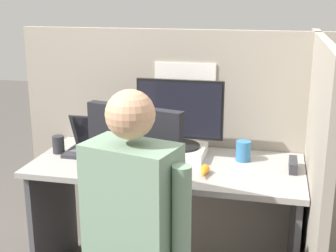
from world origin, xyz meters
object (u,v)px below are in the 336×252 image
Objects in this scene: carrot_toy at (204,172)px; office_chair at (135,250)px; stapler at (293,165)px; person at (132,237)px; monitor at (180,114)px; laptop at (99,146)px; coffee_mug at (243,151)px; paper_box at (179,151)px; pen_cup at (58,144)px.

carrot_toy is 0.12× the size of office_chair.
person is at bearing -124.72° from stapler.
carrot_toy is (0.18, -0.27, -0.22)m from monitor.
laptop is 0.80m from coffee_mug.
coffee_mug reaches higher than stapler.
person is at bearing -88.97° from paper_box.
pen_cup is (-0.67, -0.10, -0.19)m from monitor.
person reaches higher than carrot_toy.
office_chair reaches higher than paper_box.
coffee_mug reaches higher than paper_box.
pen_cup is (-1.28, -0.02, 0.02)m from stapler.
office_chair is (-0.64, -0.68, -0.18)m from stapler.
pen_cup is at bearing -178.93° from stapler.
office_chair is 0.94m from pen_cup.
laptop is 0.98m from person.
person reaches higher than stapler.
paper_box is 0.22× the size of person.
laptop is 1.05m from stapler.
laptop is 2.63× the size of carrot_toy.
stapler is at bearing 55.28° from person.
coffee_mug is at bearing 58.52° from carrot_toy.
person is (0.46, -0.87, -0.04)m from laptop.
stapler is 1.56× the size of pen_cup.
coffee_mug is at bearing 161.79° from stapler.
coffee_mug reaches higher than carrot_toy.
stapler is at bearing -0.88° from laptop.
paper_box is at bearing -90.00° from monitor.
coffee_mug is (0.33, 0.94, 0.05)m from person.
person is 1.08m from pen_cup.
person is (0.02, -0.93, -0.02)m from paper_box.
pen_cup is at bearing 134.71° from office_chair.
monitor reaches higher than laptop.
laptop is 3.26× the size of coffee_mug.
monitor is at bearing 90.00° from paper_box.
coffee_mug is at bearing 1.41° from paper_box.
monitor reaches higher than carrot_toy.
pen_cup is (-0.23, -0.04, 0.01)m from laptop.
carrot_toy is 1.36× the size of pen_cup.
stapler is 0.13× the size of office_chair.
paper_box is at bearing 123.63° from carrot_toy.
monitor is 0.71m from pen_cup.
carrot_toy is 0.56m from office_chair.
carrot_toy is 1.24× the size of coffee_mug.
carrot_toy is at bearing 76.22° from person.
carrot_toy is (0.18, -0.27, -0.00)m from paper_box.
monitor reaches higher than stapler.
office_chair is at bearing -58.94° from laptop.
carrot_toy is 0.33m from coffee_mug.
pen_cup is at bearing -173.91° from coffee_mug.
office_chair is at bearing -45.29° from pen_cup.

